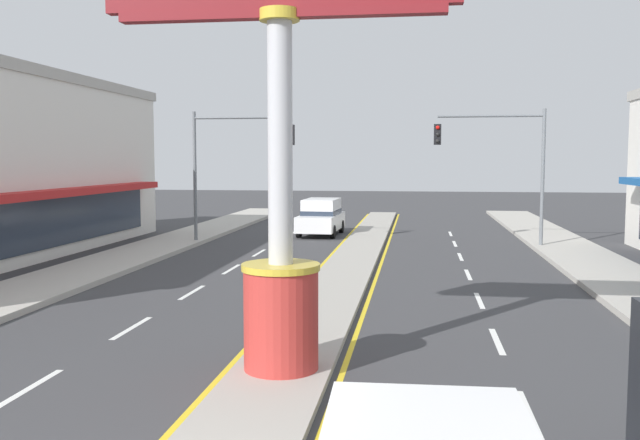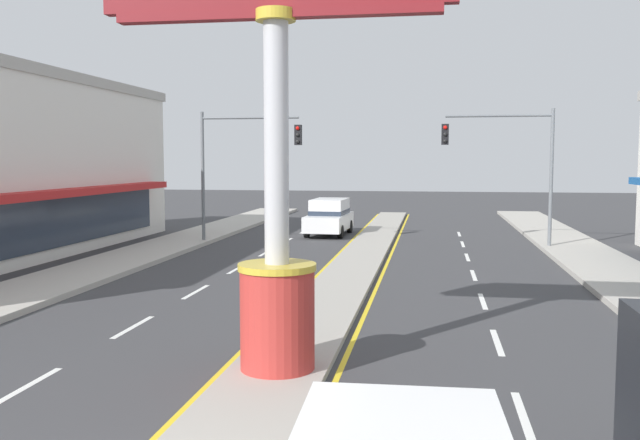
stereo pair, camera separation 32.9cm
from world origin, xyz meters
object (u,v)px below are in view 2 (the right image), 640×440
Objects in this scene: traffic_light_left_side at (239,154)px; suv_near_left_lane at (329,216)px; district_sign at (276,166)px; traffic_light_right_side at (510,153)px.

traffic_light_left_side is 6.67m from suv_near_left_lane.
district_sign is at bearing -72.00° from traffic_light_left_side.
district_sign is 19.92m from traffic_light_left_side.
district_sign is at bearing -107.71° from traffic_light_right_side.
district_sign is 1.29× the size of traffic_light_left_side.
suv_near_left_lane is (-2.57, 23.53, -2.89)m from district_sign.
traffic_light_left_side is 1.33× the size of suv_near_left_lane.
traffic_light_right_side is at bearing -26.00° from suv_near_left_lane.
traffic_light_left_side reaches higher than suv_near_left_lane.
traffic_light_left_side is at bearing -128.04° from suv_near_left_lane.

